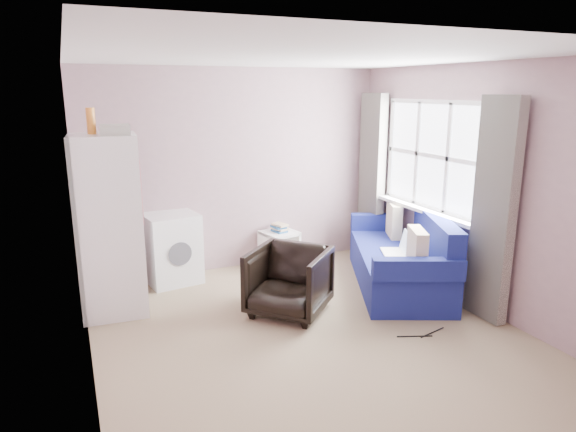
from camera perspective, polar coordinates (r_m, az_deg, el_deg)
name	(u,v)px	position (r m, az deg, el deg)	size (l,w,h in m)	color
room	(311,203)	(4.55, 2.62, 1.40)	(3.84, 4.24, 2.54)	#978163
armchair	(289,278)	(5.23, 0.09, -6.91)	(0.73, 0.69, 0.76)	black
fridge	(109,225)	(5.41, -19.23, -0.92)	(0.68, 0.66, 2.07)	white
washing_machine	(171,246)	(6.23, -12.86, -3.29)	(0.67, 0.67, 0.83)	white
side_table	(279,246)	(6.67, -0.97, -3.31)	(0.49, 0.49, 0.56)	white
sofa	(404,259)	(6.12, 12.73, -4.66)	(1.63, 2.18, 0.89)	navy
window_dressing	(423,191)	(6.08, 14.80, 2.75)	(0.17, 2.62, 2.18)	white
floor_cables	(424,334)	(5.08, 14.83, -12.60)	(0.52, 0.13, 0.01)	black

